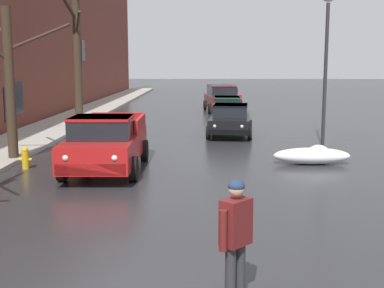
{
  "coord_description": "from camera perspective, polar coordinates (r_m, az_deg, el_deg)",
  "views": [
    {
      "loc": [
        0.86,
        -6.23,
        3.31
      ],
      "look_at": [
        0.6,
        8.0,
        1.03
      ],
      "focal_mm": 47.61,
      "sensor_mm": 36.0,
      "label": 1
    }
  ],
  "objects": [
    {
      "name": "brick_townhouse_facade",
      "position": [
        26.12,
        -20.76,
        14.17
      ],
      "size": [
        0.63,
        80.0,
        11.76
      ],
      "color": "brown",
      "rests_on": "ground"
    },
    {
      "name": "bare_tree_mid_block",
      "position": [
        26.91,
        -12.71,
        10.59
      ],
      "size": [
        1.9,
        2.94,
        7.85
      ],
      "color": "#382B1E",
      "rests_on": "ground"
    },
    {
      "name": "snow_bank_mid_block_left",
      "position": [
        28.55,
        -10.34,
        2.85
      ],
      "size": [
        2.47,
        1.25,
        0.59
      ],
      "color": "white",
      "rests_on": "ground"
    },
    {
      "name": "fire_hydrant",
      "position": [
        16.81,
        -18.17,
        -1.48
      ],
      "size": [
        0.42,
        0.22,
        0.71
      ],
      "color": "gold",
      "rests_on": "ground"
    },
    {
      "name": "street_lamp_post",
      "position": [
        20.78,
        14.76,
        8.68
      ],
      "size": [
        0.44,
        0.24,
        5.82
      ],
      "color": "#28282D",
      "rests_on": "ground"
    },
    {
      "name": "bare_tree_second_along_sidewalk",
      "position": [
        17.94,
        -19.83,
        6.75
      ],
      "size": [
        3.32,
        2.29,
        5.12
      ],
      "color": "#382B1E",
      "rests_on": "ground"
    },
    {
      "name": "snow_bank_near_corner_left",
      "position": [
        27.11,
        -9.6,
        2.57
      ],
      "size": [
        2.23,
        1.39,
        0.59
      ],
      "color": "white",
      "rests_on": "ground"
    },
    {
      "name": "sedan_black_parked_kerbside_close",
      "position": [
        23.35,
        4.32,
        2.78
      ],
      "size": [
        2.27,
        4.2,
        1.42
      ],
      "color": "black",
      "rests_on": "ground"
    },
    {
      "name": "left_sidewalk_slab",
      "position": [
        25.56,
        -16.0,
        1.47
      ],
      "size": [
        2.87,
        80.0,
        0.15
      ],
      "primitive_type": "cube",
      "color": "#A8A399",
      "rests_on": "ground"
    },
    {
      "name": "pickup_truck_red_approaching_near_lane",
      "position": [
        15.81,
        -9.61,
        0.13
      ],
      "size": [
        2.27,
        5.14,
        1.76
      ],
      "color": "red",
      "rests_on": "ground"
    },
    {
      "name": "suv_maroon_parked_far_down_block",
      "position": [
        34.67,
        3.27,
        5.24
      ],
      "size": [
        2.4,
        4.94,
        1.82
      ],
      "color": "maroon",
      "rests_on": "ground"
    },
    {
      "name": "sedan_red_queued_behind_truck",
      "position": [
        40.56,
        3.85,
        5.46
      ],
      "size": [
        2.3,
        4.06,
        1.42
      ],
      "color": "red",
      "rests_on": "ground"
    },
    {
      "name": "snow_bank_along_left_kerb",
      "position": [
        17.25,
        13.4,
        -1.27
      ],
      "size": [
        2.54,
        0.9,
        0.64
      ],
      "color": "white",
      "rests_on": "ground"
    },
    {
      "name": "pedestrian_with_coffee",
      "position": [
        7.03,
        4.92,
        -9.82
      ],
      "size": [
        0.51,
        0.57,
        1.76
      ],
      "color": "#2D2D33",
      "rests_on": "ground"
    },
    {
      "name": "sedan_green_parked_kerbside_mid",
      "position": [
        28.83,
        3.95,
        3.98
      ],
      "size": [
        1.91,
        4.08,
        1.42
      ],
      "color": "#1E5633",
      "rests_on": "ground"
    }
  ]
}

